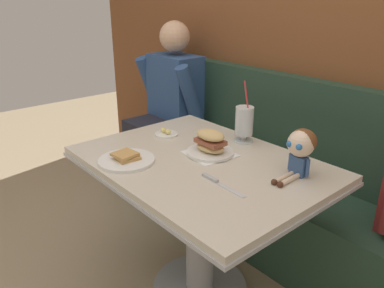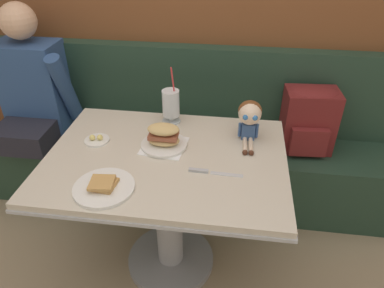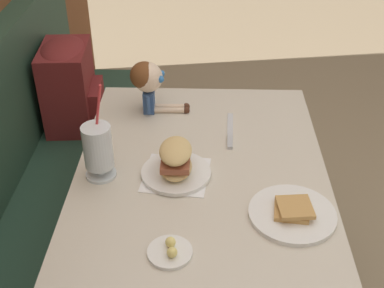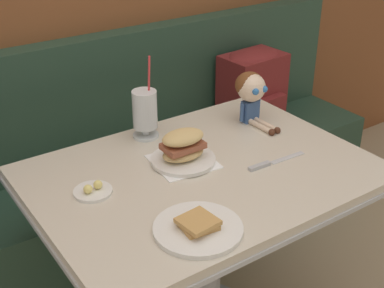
{
  "view_description": "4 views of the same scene",
  "coord_description": "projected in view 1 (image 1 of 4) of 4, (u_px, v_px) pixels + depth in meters",
  "views": [
    {
      "loc": [
        1.17,
        -0.88,
        1.45
      ],
      "look_at": [
        -0.03,
        0.15,
        0.82
      ],
      "focal_mm": 36.04,
      "sensor_mm": 36.0,
      "label": 1
    },
    {
      "loc": [
        0.3,
        -1.13,
        1.69
      ],
      "look_at": [
        0.12,
        0.15,
        0.83
      ],
      "focal_mm": 33.47,
      "sensor_mm": 36.0,
      "label": 2
    },
    {
      "loc": [
        -1.3,
        0.17,
        1.73
      ],
      "look_at": [
        0.05,
        0.21,
        0.81
      ],
      "focal_mm": 47.96,
      "sensor_mm": 36.0,
      "label": 3
    },
    {
      "loc": [
        -0.89,
        -1.05,
        1.64
      ],
      "look_at": [
        -0.03,
        0.2,
        0.83
      ],
      "focal_mm": 50.03,
      "sensor_mm": 36.0,
      "label": 4
    }
  ],
  "objects": [
    {
      "name": "diner_patron",
      "position": [
        171.0,
        96.0,
        2.76
      ],
      "size": [
        0.55,
        0.48,
        0.81
      ],
      "color": "#2D4C7F",
      "rests_on": "booth_bench"
    },
    {
      "name": "booth_bench",
      "position": [
        280.0,
        196.0,
        2.26
      ],
      "size": [
        2.6,
        0.48,
        1.0
      ],
      "color": "#233D2D",
      "rests_on": "ground"
    },
    {
      "name": "diner_table",
      "position": [
        201.0,
        199.0,
        1.8
      ],
      "size": [
        1.11,
        0.81,
        0.74
      ],
      "color": "beige",
      "rests_on": "ground"
    },
    {
      "name": "wood_panel_wall",
      "position": [
        322.0,
        40.0,
        2.08
      ],
      "size": [
        4.4,
        0.08,
        2.4
      ],
      "primitive_type": "cube",
      "color": "brown",
      "rests_on": "ground"
    },
    {
      "name": "butter_saucer",
      "position": [
        166.0,
        133.0,
        2.02
      ],
      "size": [
        0.12,
        0.12,
        0.04
      ],
      "color": "white",
      "rests_on": "diner_table"
    },
    {
      "name": "milkshake_glass",
      "position": [
        244.0,
        122.0,
        1.9
      ],
      "size": [
        0.1,
        0.1,
        0.31
      ],
      "color": "silver",
      "rests_on": "diner_table"
    },
    {
      "name": "butter_knife",
      "position": [
        216.0,
        181.0,
        1.52
      ],
      "size": [
        0.24,
        0.03,
        0.01
      ],
      "color": "silver",
      "rests_on": "diner_table"
    },
    {
      "name": "seated_doll",
      "position": [
        301.0,
        146.0,
        1.54
      ],
      "size": [
        0.11,
        0.22,
        0.2
      ],
      "color": "#385689",
      "rests_on": "diner_table"
    },
    {
      "name": "toast_plate",
      "position": [
        127.0,
        159.0,
        1.7
      ],
      "size": [
        0.25,
        0.25,
        0.04
      ],
      "color": "white",
      "rests_on": "diner_table"
    },
    {
      "name": "sandwich_plate",
      "position": [
        210.0,
        145.0,
        1.77
      ],
      "size": [
        0.22,
        0.22,
        0.12
      ],
      "color": "white",
      "rests_on": "diner_table"
    }
  ]
}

